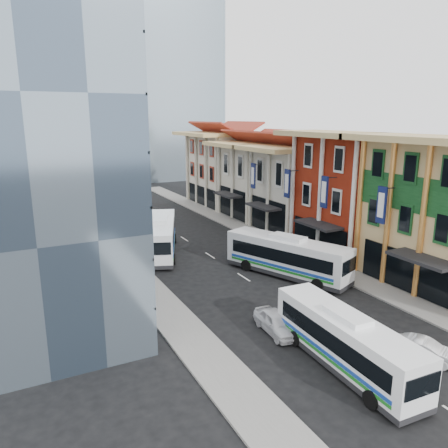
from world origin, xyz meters
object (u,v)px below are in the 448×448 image
office_tower (11,100)px  bus_left_far (161,235)px  bus_right (287,256)px  bus_left_near (345,340)px  sedan_left (277,322)px  sedan_right (425,350)px

office_tower → bus_left_far: size_ratio=2.52×
bus_left_far → bus_right: 13.90m
bus_left_near → bus_right: bearing=70.1°
bus_right → bus_left_far: bearing=101.7°
office_tower → sedan_left: bearing=-44.9°
office_tower → bus_left_near: office_tower is taller
bus_left_far → office_tower: bearing=-132.8°
bus_right → sedan_left: 10.86m
bus_left_far → bus_left_near: bearing=-63.5°
office_tower → sedan_right: size_ratio=7.91×
bus_left_near → sedan_right: bus_left_near is taller
bus_left_near → bus_right: bus_right is taller
bus_left_near → bus_right: 14.74m
bus_left_near → bus_left_far: (-2.16, 25.16, 0.21)m
bus_left_near → sedan_left: (-1.10, 5.18, -0.99)m
office_tower → bus_right: size_ratio=2.55×
bus_right → sedan_left: bus_right is taller
bus_right → bus_left_near: bearing=-134.6°
bus_left_near → office_tower: bearing=130.7°
office_tower → bus_right: bearing=-14.7°
office_tower → bus_left_near: (15.00, -19.03, -13.30)m
bus_left_far → sedan_right: bus_left_far is taller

